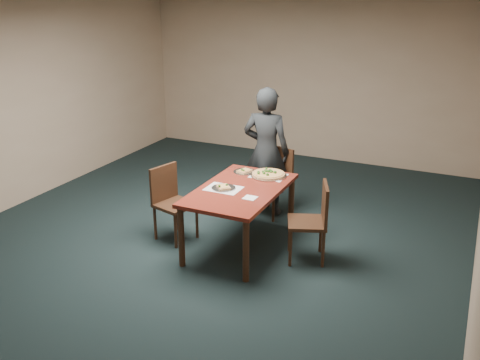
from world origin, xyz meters
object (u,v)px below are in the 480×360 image
at_px(chair_left, 171,198).
at_px(chair_far, 275,177).
at_px(pizza_pan, 268,174).
at_px(slice_plate_far, 244,171).
at_px(chair_right, 314,218).
at_px(dining_table, 240,196).
at_px(slice_plate_near, 223,187).
at_px(diner, 266,151).

bearing_deg(chair_left, chair_far, -19.72).
height_order(chair_far, chair_left, same).
height_order(chair_left, pizza_pan, chair_left).
xyz_separation_m(chair_far, chair_left, (-0.87, -1.25, 0.00)).
bearing_deg(pizza_pan, chair_far, 103.37).
height_order(pizza_pan, slice_plate_far, pizza_pan).
bearing_deg(chair_right, pizza_pan, -143.00).
relative_size(chair_far, slice_plate_far, 3.25).
xyz_separation_m(dining_table, slice_plate_near, (-0.17, -0.09, 0.11)).
distance_m(pizza_pan, slice_plate_far, 0.32).
distance_m(diner, pizza_pan, 0.65).
bearing_deg(slice_plate_far, pizza_pan, 0.18).
xyz_separation_m(dining_table, chair_left, (-0.88, -0.11, -0.14)).
bearing_deg(chair_right, diner, -157.03).
relative_size(chair_left, slice_plate_far, 3.25).
distance_m(chair_left, slice_plate_near, 0.75).
bearing_deg(chair_far, slice_plate_far, -89.84).
xyz_separation_m(chair_left, pizza_pan, (1.02, 0.64, 0.26)).
bearing_deg(slice_plate_far, chair_left, -137.22).
relative_size(dining_table, diner, 0.87).
height_order(dining_table, chair_left, chair_left).
distance_m(chair_right, slice_plate_far, 1.18).
bearing_deg(chair_right, dining_table, -106.60).
relative_size(dining_table, pizza_pan, 3.34).
bearing_deg(chair_far, dining_table, -73.20).
height_order(dining_table, chair_right, chair_right).
xyz_separation_m(chair_right, slice_plate_far, (-1.06, 0.46, 0.25)).
bearing_deg(dining_table, chair_far, 90.34).
distance_m(dining_table, chair_right, 0.89).
distance_m(dining_table, chair_left, 0.90).
distance_m(chair_right, diner, 1.49).
height_order(chair_left, chair_right, same).
distance_m(dining_table, pizza_pan, 0.56).
bearing_deg(pizza_pan, chair_left, -147.68).
bearing_deg(chair_far, chair_right, -33.86).
distance_m(dining_table, slice_plate_far, 0.57).
xyz_separation_m(chair_left, slice_plate_near, (0.71, 0.02, 0.25)).
bearing_deg(slice_plate_near, diner, 88.45).
xyz_separation_m(chair_far, slice_plate_far, (-0.18, -0.61, 0.25)).
bearing_deg(dining_table, chair_left, -172.68).
height_order(chair_far, diner, diner).
bearing_deg(diner, slice_plate_far, 80.05).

